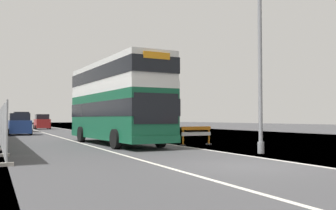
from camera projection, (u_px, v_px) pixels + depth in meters
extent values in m
cube|color=#424244|center=(252.00, 168.00, 12.21)|extent=(140.00, 280.00, 0.10)
cube|color=#B2AFA8|center=(297.00, 163.00, 12.99)|extent=(0.24, 196.00, 0.01)
cube|color=silver|center=(178.00, 171.00, 11.12)|extent=(0.16, 168.00, 0.01)
cube|color=#145638|center=(116.00, 116.00, 22.52)|extent=(3.14, 10.91, 2.61)
cube|color=silver|center=(116.00, 91.00, 22.58)|extent=(3.14, 10.91, 0.40)
cube|color=silver|center=(116.00, 75.00, 22.61)|extent=(3.11, 10.80, 1.43)
cube|color=black|center=(116.00, 110.00, 22.54)|extent=(3.18, 11.02, 0.84)
cube|color=black|center=(116.00, 75.00, 22.61)|extent=(3.16, 10.97, 0.78)
cube|color=black|center=(157.00, 109.00, 17.76)|extent=(2.30, 0.20, 1.44)
cube|color=orange|center=(157.00, 55.00, 17.85)|extent=(1.38, 0.14, 0.32)
cube|color=#145638|center=(116.00, 135.00, 22.48)|extent=(3.18, 11.02, 0.36)
cylinder|color=black|center=(116.00, 139.00, 18.95)|extent=(0.36, 1.02, 1.00)
cylinder|color=black|center=(160.00, 138.00, 20.12)|extent=(0.36, 1.02, 1.00)
cylinder|color=black|center=(81.00, 134.00, 24.51)|extent=(0.36, 1.02, 1.00)
cylinder|color=black|center=(118.00, 134.00, 25.69)|extent=(0.36, 1.02, 1.00)
cylinder|color=gray|center=(260.00, 53.00, 16.73)|extent=(0.18, 0.18, 8.75)
cylinder|color=gray|center=(261.00, 148.00, 16.59)|extent=(0.29, 0.29, 0.50)
cube|color=orange|center=(196.00, 128.00, 21.65)|extent=(1.91, 0.16, 0.20)
cube|color=white|center=(196.00, 134.00, 21.64)|extent=(1.91, 0.16, 0.20)
cube|color=orange|center=(183.00, 137.00, 21.25)|extent=(0.07, 0.07, 0.97)
cube|color=black|center=(183.00, 145.00, 21.23)|extent=(0.16, 0.45, 0.08)
cube|color=orange|center=(209.00, 136.00, 22.02)|extent=(0.07, 0.07, 0.97)
cube|color=black|center=(209.00, 144.00, 22.01)|extent=(0.16, 0.45, 0.08)
cube|color=#A8AAAD|center=(5.00, 131.00, 13.70)|extent=(0.04, 3.26, 2.03)
cube|color=#A8AAAD|center=(3.00, 129.00, 16.79)|extent=(0.04, 3.26, 2.03)
cube|color=#A8AAAD|center=(2.00, 127.00, 19.88)|extent=(0.04, 3.26, 2.03)
cube|color=#A8AAAD|center=(0.00, 126.00, 22.96)|extent=(0.04, 3.26, 2.03)
cube|color=#A8AAAD|center=(0.00, 125.00, 26.05)|extent=(0.04, 3.26, 2.03)
cylinder|color=#939699|center=(7.00, 133.00, 12.15)|extent=(0.06, 0.06, 2.13)
cube|color=gray|center=(6.00, 164.00, 12.12)|extent=(0.44, 0.20, 0.12)
cylinder|color=#939699|center=(4.00, 130.00, 15.24)|extent=(0.06, 0.06, 2.13)
cube|color=gray|center=(4.00, 155.00, 15.21)|extent=(0.44, 0.20, 0.12)
cylinder|color=#939699|center=(2.00, 128.00, 18.33)|extent=(0.06, 0.06, 2.13)
cube|color=gray|center=(2.00, 149.00, 18.30)|extent=(0.44, 0.20, 0.12)
cylinder|color=#939699|center=(1.00, 127.00, 21.42)|extent=(0.06, 0.06, 2.13)
cube|color=gray|center=(1.00, 145.00, 21.38)|extent=(0.44, 0.20, 0.12)
cylinder|color=#939699|center=(0.00, 126.00, 24.51)|extent=(0.06, 0.06, 2.13)
cube|color=gray|center=(0.00, 141.00, 24.47)|extent=(0.44, 0.20, 0.12)
cube|color=navy|center=(19.00, 127.00, 35.36)|extent=(1.87, 4.11, 1.16)
cube|color=black|center=(19.00, 117.00, 35.39)|extent=(1.72, 2.26, 0.65)
cylinder|color=black|center=(29.00, 131.00, 36.89)|extent=(0.20, 0.60, 0.60)
cylinder|color=black|center=(8.00, 131.00, 36.11)|extent=(0.20, 0.60, 0.60)
cylinder|color=black|center=(31.00, 132.00, 34.57)|extent=(0.20, 0.60, 0.60)
cylinder|color=black|center=(9.00, 132.00, 33.80)|extent=(0.20, 0.60, 0.60)
cube|color=silver|center=(21.00, 125.00, 43.98)|extent=(1.73, 4.50, 1.28)
cube|color=black|center=(21.00, 115.00, 44.01)|extent=(1.60, 2.48, 0.82)
cylinder|color=black|center=(28.00, 129.00, 45.59)|extent=(0.20, 0.60, 0.60)
cylinder|color=black|center=(12.00, 129.00, 44.87)|extent=(0.20, 0.60, 0.60)
cylinder|color=black|center=(30.00, 129.00, 43.05)|extent=(0.20, 0.60, 0.60)
cylinder|color=black|center=(13.00, 129.00, 42.33)|extent=(0.20, 0.60, 0.60)
cube|color=maroon|center=(42.00, 123.00, 54.47)|extent=(1.88, 4.15, 1.25)
cube|color=black|center=(42.00, 117.00, 54.50)|extent=(1.73, 2.28, 0.69)
cylinder|color=black|center=(48.00, 127.00, 56.01)|extent=(0.20, 0.60, 0.60)
cylinder|color=black|center=(34.00, 127.00, 55.23)|extent=(0.20, 0.60, 0.60)
cylinder|color=black|center=(50.00, 127.00, 53.67)|extent=(0.20, 0.60, 0.60)
cylinder|color=black|center=(36.00, 127.00, 52.89)|extent=(0.20, 0.60, 0.60)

